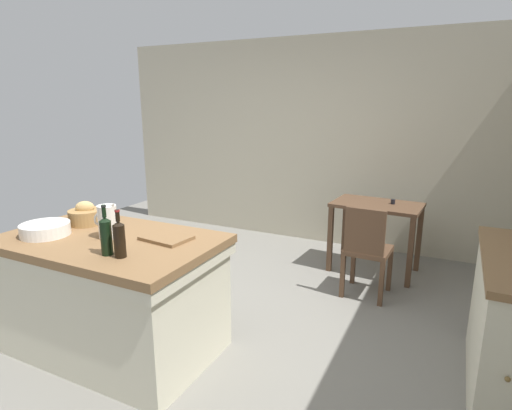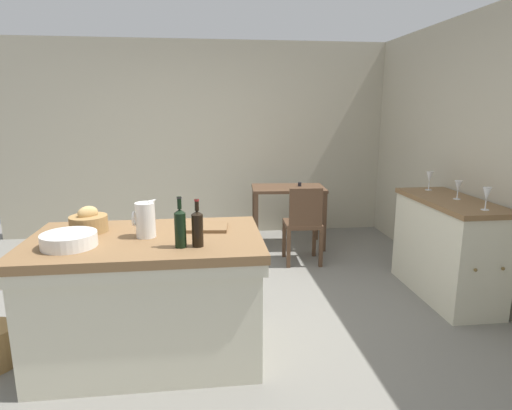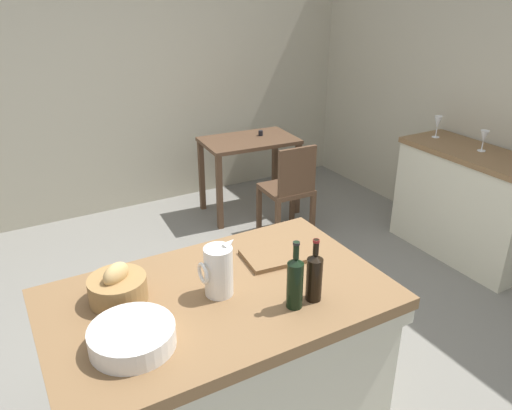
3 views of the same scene
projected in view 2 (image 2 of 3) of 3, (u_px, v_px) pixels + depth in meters
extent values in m
plane|color=slate|center=(202.00, 317.00, 3.62)|extent=(6.76, 6.76, 0.00)
cube|color=#B2AA93|center=(200.00, 140.00, 5.85)|extent=(5.32, 0.12, 2.60)
cube|color=#B2AA93|center=(506.00, 159.00, 3.64)|extent=(0.12, 5.20, 2.60)
cube|color=brown|center=(146.00, 241.00, 2.89)|extent=(1.56, 0.95, 0.06)
cube|color=beige|center=(146.00, 251.00, 2.90)|extent=(1.54, 0.93, 0.08)
cube|color=beige|center=(149.00, 301.00, 2.98)|extent=(1.48, 0.87, 0.82)
cube|color=brown|center=(452.00, 201.00, 3.86)|extent=(0.52, 1.20, 0.04)
cube|color=beige|center=(447.00, 250.00, 3.96)|extent=(0.49, 1.17, 0.88)
sphere|color=brown|center=(476.00, 270.00, 3.35)|extent=(0.03, 0.03, 0.03)
sphere|color=brown|center=(503.00, 269.00, 3.38)|extent=(0.03, 0.03, 0.03)
cube|color=#513826|center=(288.00, 188.00, 5.36)|extent=(0.94, 0.62, 0.04)
cube|color=#513826|center=(256.00, 223.00, 5.18)|extent=(0.05, 0.05, 0.73)
cube|color=#513826|center=(324.00, 223.00, 5.22)|extent=(0.05, 0.05, 0.73)
cube|color=#513826|center=(254.00, 214.00, 5.66)|extent=(0.05, 0.05, 0.73)
cube|color=#513826|center=(317.00, 213.00, 5.70)|extent=(0.05, 0.05, 0.73)
cylinder|color=black|center=(300.00, 184.00, 5.40)|extent=(0.04, 0.04, 0.05)
cube|color=#513826|center=(302.00, 224.00, 4.84)|extent=(0.42, 0.42, 0.04)
cube|color=#513826|center=(306.00, 207.00, 4.61)|extent=(0.36, 0.05, 0.42)
cube|color=#513826|center=(314.00, 239.00, 5.08)|extent=(0.04, 0.04, 0.43)
cube|color=#513826|center=(284.00, 239.00, 5.05)|extent=(0.04, 0.04, 0.43)
cube|color=#513826|center=(321.00, 248.00, 4.73)|extent=(0.04, 0.04, 0.43)
cube|color=#513826|center=(289.00, 249.00, 4.70)|extent=(0.04, 0.04, 0.43)
cylinder|color=silver|center=(145.00, 220.00, 2.86)|extent=(0.13, 0.13, 0.23)
cone|color=silver|center=(153.00, 201.00, 2.84)|extent=(0.07, 0.04, 0.06)
torus|color=silver|center=(134.00, 219.00, 2.85)|extent=(0.02, 0.10, 0.10)
cylinder|color=silver|center=(69.00, 240.00, 2.67)|extent=(0.34, 0.34, 0.09)
cylinder|color=olive|center=(89.00, 224.00, 2.99)|extent=(0.26, 0.26, 0.11)
ellipsoid|color=tan|center=(88.00, 213.00, 2.98)|extent=(0.16, 0.14, 0.10)
cube|color=brown|center=(205.00, 227.00, 3.07)|extent=(0.35, 0.27, 0.02)
cylinder|color=black|center=(198.00, 230.00, 2.67)|extent=(0.07, 0.07, 0.21)
cone|color=black|center=(197.00, 213.00, 2.64)|extent=(0.07, 0.07, 0.02)
cylinder|color=black|center=(197.00, 205.00, 2.63)|extent=(0.03, 0.03, 0.07)
cylinder|color=maroon|center=(197.00, 200.00, 2.62)|extent=(0.03, 0.03, 0.01)
cylinder|color=black|center=(180.00, 230.00, 2.65)|extent=(0.07, 0.07, 0.22)
cone|color=black|center=(180.00, 211.00, 2.62)|extent=(0.07, 0.07, 0.03)
cylinder|color=black|center=(179.00, 203.00, 2.61)|extent=(0.03, 0.03, 0.08)
cylinder|color=black|center=(179.00, 198.00, 2.60)|extent=(0.03, 0.03, 0.01)
cylinder|color=white|center=(485.00, 210.00, 3.44)|extent=(0.06, 0.06, 0.00)
cylinder|color=white|center=(485.00, 205.00, 3.43)|extent=(0.01, 0.01, 0.07)
cone|color=white|center=(487.00, 194.00, 3.41)|extent=(0.07, 0.07, 0.11)
cylinder|color=white|center=(457.00, 199.00, 3.85)|extent=(0.06, 0.06, 0.00)
cylinder|color=white|center=(457.00, 195.00, 3.85)|extent=(0.01, 0.01, 0.07)
cone|color=white|center=(458.00, 186.00, 3.83)|extent=(0.07, 0.07, 0.10)
cylinder|color=white|center=(428.00, 190.00, 4.28)|extent=(0.06, 0.06, 0.00)
cylinder|color=white|center=(429.00, 186.00, 4.27)|extent=(0.01, 0.01, 0.07)
cone|color=white|center=(430.00, 177.00, 4.25)|extent=(0.07, 0.07, 0.11)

